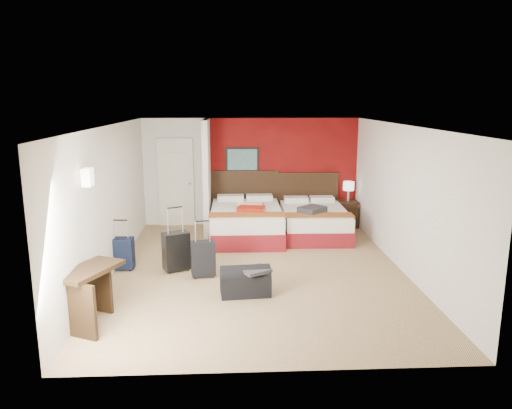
{
  "coord_description": "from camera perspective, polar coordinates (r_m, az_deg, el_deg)",
  "views": [
    {
      "loc": [
        -0.43,
        -8.06,
        2.93
      ],
      "look_at": [
        0.0,
        0.8,
        1.0
      ],
      "focal_mm": 34.16,
      "sensor_mm": 36.0,
      "label": 1
    }
  ],
  "objects": [
    {
      "name": "partition_wall",
      "position": [
        10.82,
        -5.78,
        3.28
      ],
      "size": [
        0.12,
        1.2,
        2.5
      ],
      "primitive_type": "cube",
      "color": "silver",
      "rests_on": "ground"
    },
    {
      "name": "suitcase_charcoal",
      "position": [
        8.24,
        -6.2,
        -6.5
      ],
      "size": [
        0.43,
        0.31,
        0.58
      ],
      "primitive_type": "cube",
      "rotation": [
        0.0,
        0.0,
        0.17
      ],
      "color": "black",
      "rests_on": "ground"
    },
    {
      "name": "jacket_bundle",
      "position": [
        10.3,
        6.6,
        -0.6
      ],
      "size": [
        0.66,
        0.66,
        0.12
      ],
      "primitive_type": "cube",
      "rotation": [
        0.0,
        0.0,
        0.75
      ],
      "color": "#3A3A3F",
      "rests_on": "bed_right"
    },
    {
      "name": "suitcase_navy",
      "position": [
        8.84,
        -15.38,
        -5.69
      ],
      "size": [
        0.4,
        0.25,
        0.54
      ],
      "primitive_type": "cube",
      "rotation": [
        0.0,
        0.0,
        -0.04
      ],
      "color": "black",
      "rests_on": "ground"
    },
    {
      "name": "duffel_bag",
      "position": [
        7.51,
        -1.26,
        -9.14
      ],
      "size": [
        0.78,
        0.47,
        0.38
      ],
      "primitive_type": "cube",
      "rotation": [
        0.0,
        0.0,
        0.09
      ],
      "color": "black",
      "rests_on": "ground"
    },
    {
      "name": "jacket_draped",
      "position": [
        7.39,
        -0.09,
        -7.7
      ],
      "size": [
        0.52,
        0.5,
        0.05
      ],
      "primitive_type": "cube",
      "rotation": [
        0.0,
        0.0,
        0.55
      ],
      "color": "#36363B",
      "rests_on": "duffel_bag"
    },
    {
      "name": "table_lamp",
      "position": [
        11.46,
        10.77,
        1.53
      ],
      "size": [
        0.26,
        0.26,
        0.45
      ],
      "primitive_type": "cylinder",
      "rotation": [
        0.0,
        0.0,
        -0.04
      ],
      "color": "silver",
      "rests_on": "nightstand"
    },
    {
      "name": "entry_door",
      "position": [
        11.5,
        -9.34,
        2.57
      ],
      "size": [
        0.82,
        0.06,
        2.05
      ],
      "primitive_type": "cube",
      "color": "silver",
      "rests_on": "ground"
    },
    {
      "name": "bed_right",
      "position": [
        10.69,
        6.82,
        -2.1
      ],
      "size": [
        1.42,
        1.99,
        0.59
      ],
      "primitive_type": "cube",
      "rotation": [
        0.0,
        0.0,
        -0.02
      ],
      "color": "silver",
      "rests_on": "ground"
    },
    {
      "name": "red_suitcase_open",
      "position": [
        10.28,
        -0.6,
        -0.3
      ],
      "size": [
        0.69,
        0.86,
        0.1
      ],
      "primitive_type": "cube",
      "rotation": [
        0.0,
        0.0,
        -0.19
      ],
      "color": "#A4200E",
      "rests_on": "bed_left"
    },
    {
      "name": "room_walls",
      "position": [
        9.68,
        -8.52,
        2.18
      ],
      "size": [
        5.02,
        6.52,
        2.5
      ],
      "color": "white",
      "rests_on": "ground"
    },
    {
      "name": "bed_left",
      "position": [
        10.46,
        -1.17,
        -2.16
      ],
      "size": [
        1.51,
        2.16,
        0.64
      ],
      "primitive_type": "cube",
      "rotation": [
        0.0,
        0.0,
        -0.0
      ],
      "color": "white",
      "rests_on": "ground"
    },
    {
      "name": "desk",
      "position": [
        6.86,
        -18.79,
        -10.13
      ],
      "size": [
        0.82,
        1.05,
        0.78
      ],
      "primitive_type": "cube",
      "rotation": [
        0.0,
        0.0,
        -0.43
      ],
      "color": "black",
      "rests_on": "ground"
    },
    {
      "name": "suitcase_black",
      "position": [
        8.57,
        -9.32,
        -5.57
      ],
      "size": [
        0.51,
        0.44,
        0.65
      ],
      "primitive_type": "cube",
      "rotation": [
        0.0,
        0.0,
        0.45
      ],
      "color": "black",
      "rests_on": "ground"
    },
    {
      "name": "ground",
      "position": [
        8.59,
        0.26,
        -7.67
      ],
      "size": [
        6.5,
        6.5,
        0.0
      ],
      "primitive_type": "plane",
      "color": "tan",
      "rests_on": "ground"
    },
    {
      "name": "red_accent_panel",
      "position": [
        11.48,
        3.15,
        3.84
      ],
      "size": [
        3.5,
        0.04,
        2.5
      ],
      "primitive_type": "cube",
      "color": "maroon",
      "rests_on": "ground"
    },
    {
      "name": "nightstand",
      "position": [
        11.56,
        10.66,
        -1.06
      ],
      "size": [
        0.46,
        0.46,
        0.61
      ],
      "primitive_type": "cube",
      "rotation": [
        0.0,
        0.0,
        0.05
      ],
      "color": "black",
      "rests_on": "ground"
    }
  ]
}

